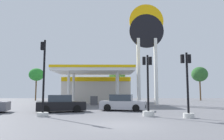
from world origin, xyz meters
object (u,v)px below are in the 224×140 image
object	(u,v)px
traffic_signal_1	(148,97)
tree_2	(200,74)
tree_0	(36,75)
car_0	(61,104)
car_1	(123,103)
traffic_signal_0	(188,93)
traffic_signal_2	(43,93)
tree_1	(117,75)
station_pole_sign	(147,39)

from	to	relation	value
traffic_signal_1	tree_2	xyz separation A→B (m)	(14.72, 25.79, 3.72)
tree_0	traffic_signal_1	bearing A→B (deg)	-57.30
car_0	car_1	size ratio (longest dim) A/B	0.99
tree_0	traffic_signal_0	bearing A→B (deg)	-54.65
traffic_signal_2	tree_1	world-z (taller)	tree_1
station_pole_sign	tree_0	distance (m)	23.21
tree_2	traffic_signal_2	bearing A→B (deg)	-130.37
car_1	traffic_signal_2	world-z (taller)	traffic_signal_2
tree_0	station_pole_sign	bearing A→B (deg)	-33.65
car_1	traffic_signal_0	world-z (taller)	traffic_signal_0
car_1	tree_1	bearing A→B (deg)	89.34
car_1	traffic_signal_0	size ratio (longest dim) A/B	1.01
tree_0	car_1	bearing A→B (deg)	-54.82
traffic_signal_1	car_0	bearing A→B (deg)	154.50
traffic_signal_0	traffic_signal_1	distance (m)	2.58
car_1	tree_0	bearing A→B (deg)	125.18
tree_2	traffic_signal_0	bearing A→B (deg)	-114.78
traffic_signal_0	tree_0	bearing A→B (deg)	125.35
car_1	tree_1	xyz separation A→B (m)	(0.22, 19.41, 4.05)
traffic_signal_2	tree_2	xyz separation A→B (m)	(21.91, 25.78, 3.43)
station_pole_sign	tree_0	size ratio (longest dim) A/B	2.20
car_0	tree_0	bearing A→B (deg)	113.71
car_1	tree_1	world-z (taller)	tree_1
traffic_signal_0	tree_0	distance (m)	33.16
traffic_signal_1	traffic_signal_2	size ratio (longest dim) A/B	0.80
traffic_signal_2	tree_0	world-z (taller)	tree_0
station_pole_sign	traffic_signal_1	distance (m)	15.47
station_pole_sign	traffic_signal_0	world-z (taller)	station_pole_sign
tree_0	tree_1	size ratio (longest dim) A/B	0.99
car_0	tree_1	size ratio (longest dim) A/B	0.68
car_1	tree_2	xyz separation A→B (m)	(16.19, 21.38, 4.37)
traffic_signal_1	traffic_signal_2	world-z (taller)	traffic_signal_2
station_pole_sign	car_1	size ratio (longest dim) A/B	3.21
car_1	tree_1	distance (m)	19.83
traffic_signal_2	traffic_signal_1	bearing A→B (deg)	-0.06
car_1	tree_1	size ratio (longest dim) A/B	0.68
car_0	tree_2	world-z (taller)	tree_2
tree_0	traffic_signal_2	bearing A→B (deg)	-69.93
traffic_signal_0	tree_0	world-z (taller)	tree_0
station_pole_sign	tree_2	bearing A→B (deg)	45.27
car_1	car_0	bearing A→B (deg)	-166.71
car_1	traffic_signal_0	xyz separation A→B (m)	(3.87, -5.32, 0.94)
tree_2	traffic_signal_1	bearing A→B (deg)	-119.72
traffic_signal_1	traffic_signal_0	bearing A→B (deg)	-20.76
station_pole_sign	traffic_signal_0	distance (m)	15.95
car_1	traffic_signal_2	distance (m)	7.28
tree_1	tree_2	bearing A→B (deg)	7.03
traffic_signal_0	tree_1	distance (m)	25.19
traffic_signal_2	tree_0	bearing A→B (deg)	110.07
car_0	tree_0	world-z (taller)	tree_0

